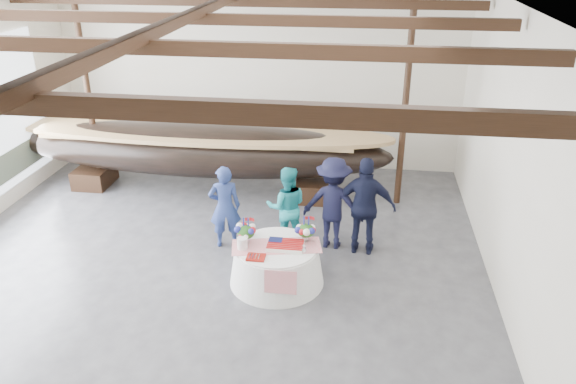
# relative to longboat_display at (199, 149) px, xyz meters

# --- Properties ---
(floor) EXTENTS (10.00, 12.00, 0.01)m
(floor) POSITION_rel_longboat_display_xyz_m (1.02, -4.04, -1.05)
(floor) COLOR #3D3D42
(floor) RESTS_ON ground
(wall_back) EXTENTS (10.00, 0.02, 4.50)m
(wall_back) POSITION_rel_longboat_display_xyz_m (1.02, 1.96, 1.20)
(wall_back) COLOR silver
(wall_back) RESTS_ON ground
(wall_right) EXTENTS (0.02, 12.00, 4.50)m
(wall_right) POSITION_rel_longboat_display_xyz_m (6.02, -4.04, 1.20)
(wall_right) COLOR silver
(wall_right) RESTS_ON ground
(ceiling) EXTENTS (10.00, 12.00, 0.01)m
(ceiling) POSITION_rel_longboat_display_xyz_m (1.02, -4.04, 3.45)
(ceiling) COLOR white
(ceiling) RESTS_ON wall_back
(pavilion_structure) EXTENTS (9.80, 11.76, 4.50)m
(pavilion_structure) POSITION_rel_longboat_display_xyz_m (1.02, -3.32, 2.95)
(pavilion_structure) COLOR black
(pavilion_structure) RESTS_ON ground
(longboat_display) EXTENTS (8.77, 1.75, 1.65)m
(longboat_display) POSITION_rel_longboat_display_xyz_m (0.00, 0.00, 0.00)
(longboat_display) COLOR black
(longboat_display) RESTS_ON ground
(banquet_table) EXTENTS (1.62, 1.62, 0.70)m
(banquet_table) POSITION_rel_longboat_display_xyz_m (2.34, -3.50, -0.70)
(banquet_table) COLOR silver
(banquet_table) RESTS_ON ground
(tabletop_items) EXTENTS (1.58, 0.96, 0.40)m
(tabletop_items) POSITION_rel_longboat_display_xyz_m (2.28, -3.41, -0.20)
(tabletop_items) COLOR red
(tabletop_items) RESTS_ON banquet_table
(guest_woman_blue) EXTENTS (0.68, 0.55, 1.64)m
(guest_woman_blue) POSITION_rel_longboat_display_xyz_m (1.18, -2.39, -0.23)
(guest_woman_blue) COLOR navy
(guest_woman_blue) RESTS_ON ground
(guest_woman_teal) EXTENTS (0.87, 0.73, 1.60)m
(guest_woman_teal) POSITION_rel_longboat_display_xyz_m (2.33, -2.19, -0.25)
(guest_woman_teal) COLOR teal
(guest_woman_teal) RESTS_ON ground
(guest_man_left) EXTENTS (1.24, 0.81, 1.80)m
(guest_man_left) POSITION_rel_longboat_display_xyz_m (3.20, -2.12, -0.15)
(guest_man_left) COLOR black
(guest_man_left) RESTS_ON ground
(guest_man_right) EXTENTS (1.14, 0.53, 1.89)m
(guest_man_right) POSITION_rel_longboat_display_xyz_m (3.80, -2.28, -0.10)
(guest_man_right) COLOR black
(guest_man_right) RESTS_ON ground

